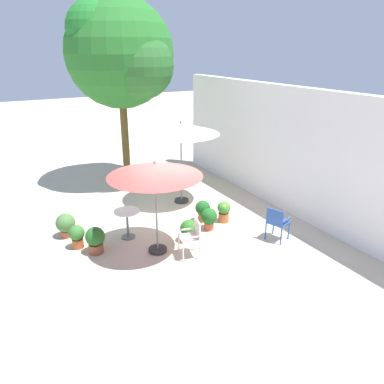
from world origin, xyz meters
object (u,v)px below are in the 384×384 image
object	(u,v)px
potted_plant_2	(77,235)
potted_plant_5	(203,209)
patio_umbrella_1	(181,129)
potted_plant_0	(66,224)
patio_chair_0	(192,235)
potted_plant_3	(189,230)
cafe_table_0	(127,219)
potted_plant_7	(95,239)
potted_plant_6	(182,177)
potted_plant_4	(224,211)
shade_tree	(121,53)
potted_plant_1	(209,218)
patio_chair_1	(277,221)
patio_umbrella_0	(155,171)

from	to	relation	value
potted_plant_2	potted_plant_5	size ratio (longest dim) A/B	0.96
patio_umbrella_1	potted_plant_0	xyz separation A→B (m)	(0.66, -3.66, -1.97)
patio_chair_0	potted_plant_3	bearing A→B (deg)	159.08
patio_umbrella_1	cafe_table_0	bearing A→B (deg)	-57.32
potted_plant_0	potted_plant_7	distance (m)	1.25
patio_chair_0	potted_plant_5	world-z (taller)	patio_chair_0
potted_plant_2	potted_plant_7	distance (m)	0.55
patio_umbrella_1	potted_plant_6	distance (m)	2.44
potted_plant_2	potted_plant_6	world-z (taller)	potted_plant_6
patio_umbrella_1	potted_plant_4	world-z (taller)	patio_umbrella_1
shade_tree	patio_umbrella_1	size ratio (longest dim) A/B	2.40
potted_plant_1	potted_plant_2	xyz separation A→B (m)	(-0.69, -3.30, -0.01)
potted_plant_5	potted_plant_6	size ratio (longest dim) A/B	1.01
potted_plant_2	potted_plant_3	distance (m)	2.71
cafe_table_0	patio_chair_1	world-z (taller)	patio_chair_1
shade_tree	potted_plant_3	xyz separation A→B (m)	(4.96, -0.22, -4.09)
potted_plant_3	shade_tree	bearing A→B (deg)	177.43
potted_plant_7	potted_plant_6	bearing A→B (deg)	128.56
shade_tree	cafe_table_0	xyz separation A→B (m)	(4.05, -1.49, -3.88)
potted_plant_2	potted_plant_3	world-z (taller)	potted_plant_2
potted_plant_0	potted_plant_3	xyz separation A→B (m)	(1.72, 2.64, -0.04)
patio_chair_1	shade_tree	bearing A→B (deg)	-163.94
potted_plant_3	patio_umbrella_1	bearing A→B (deg)	156.77
potted_plant_0	patio_umbrella_1	bearing A→B (deg)	100.17
patio_umbrella_1	shade_tree	bearing A→B (deg)	-162.85
shade_tree	cafe_table_0	bearing A→B (deg)	-20.20
potted_plant_4	potted_plant_6	world-z (taller)	potted_plant_6
potted_plant_1	patio_umbrella_1	bearing A→B (deg)	173.36
patio_umbrella_1	potted_plant_6	world-z (taller)	patio_umbrella_1
patio_umbrella_1	potted_plant_2	size ratio (longest dim) A/B	4.33
patio_umbrella_0	potted_plant_6	xyz separation A→B (m)	(-3.73, 2.57, -1.69)
cafe_table_0	potted_plant_3	bearing A→B (deg)	54.38
shade_tree	potted_plant_6	size ratio (longest dim) A/B	10.07
potted_plant_6	potted_plant_2	bearing A→B (deg)	-57.82
cafe_table_0	patio_chair_0	xyz separation A→B (m)	(1.57, 1.02, 0.02)
patio_umbrella_1	potted_plant_5	distance (m)	2.49
patio_umbrella_0	patio_umbrella_1	bearing A→B (deg)	142.34
potted_plant_3	potted_plant_6	world-z (taller)	potted_plant_6
potted_plant_4	potted_plant_1	bearing A→B (deg)	-70.43
shade_tree	patio_chair_1	world-z (taller)	shade_tree
patio_umbrella_0	cafe_table_0	distance (m)	1.85
potted_plant_0	patio_chair_1	bearing A→B (deg)	59.17
potted_plant_1	potted_plant_2	bearing A→B (deg)	-101.76
shade_tree	potted_plant_3	world-z (taller)	shade_tree
cafe_table_0	potted_plant_6	xyz separation A→B (m)	(-2.73, 2.95, -0.18)
potted_plant_2	potted_plant_5	world-z (taller)	potted_plant_5
shade_tree	potted_plant_7	bearing A→B (deg)	-28.68
patio_chair_1	potted_plant_7	size ratio (longest dim) A/B	1.35
potted_plant_6	potted_plant_7	world-z (taller)	potted_plant_7
potted_plant_3	patio_umbrella_0	bearing A→B (deg)	-83.92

